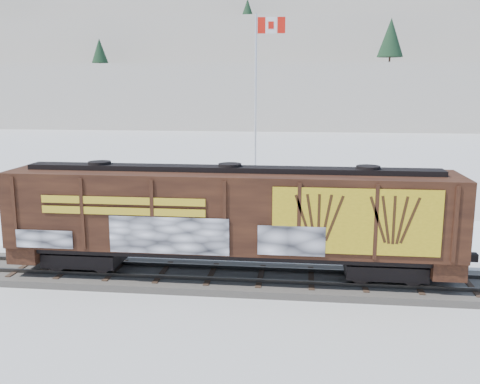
# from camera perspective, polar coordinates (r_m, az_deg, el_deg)

# --- Properties ---
(ground) EXTENTS (500.00, 500.00, 0.00)m
(ground) POSITION_cam_1_polar(r_m,az_deg,el_deg) (22.35, -8.19, -9.14)
(ground) COLOR white
(ground) RESTS_ON ground
(rail_track) EXTENTS (50.00, 3.40, 0.43)m
(rail_track) POSITION_cam_1_polar(r_m,az_deg,el_deg) (22.30, -8.20, -8.79)
(rail_track) COLOR #59544C
(rail_track) RESTS_ON ground
(parking_strip) EXTENTS (40.00, 8.00, 0.03)m
(parking_strip) POSITION_cam_1_polar(r_m,az_deg,el_deg) (29.31, -4.44, -4.13)
(parking_strip) COLOR white
(parking_strip) RESTS_ON ground
(hillside) EXTENTS (360.00, 110.00, 93.00)m
(hillside) POSITION_cam_1_polar(r_m,az_deg,el_deg) (160.27, 4.88, 13.40)
(hillside) COLOR white
(hillside) RESTS_ON ground
(hopper_railcar) EXTENTS (17.45, 3.06, 4.26)m
(hopper_railcar) POSITION_cam_1_polar(r_m,az_deg,el_deg) (20.99, -1.06, -2.33)
(hopper_railcar) COLOR black
(hopper_railcar) RESTS_ON rail_track
(flagpole) EXTENTS (2.30, 0.90, 12.25)m
(flagpole) POSITION_cam_1_polar(r_m,az_deg,el_deg) (35.29, 1.83, 6.02)
(flagpole) COLOR silver
(flagpole) RESTS_ON ground
(car_silver) EXTENTS (4.50, 3.20, 1.42)m
(car_silver) POSITION_cam_1_polar(r_m,az_deg,el_deg) (29.48, -15.52, -2.96)
(car_silver) COLOR #ACAFB3
(car_silver) RESTS_ON parking_strip
(car_white) EXTENTS (4.60, 2.52, 1.44)m
(car_white) POSITION_cam_1_polar(r_m,az_deg,el_deg) (27.13, 5.97, -3.79)
(car_white) COLOR silver
(car_white) RESTS_ON parking_strip
(car_dark) EXTENTS (5.62, 4.10, 1.51)m
(car_dark) POSITION_cam_1_polar(r_m,az_deg,el_deg) (28.91, 1.82, -2.73)
(car_dark) COLOR black
(car_dark) RESTS_ON parking_strip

